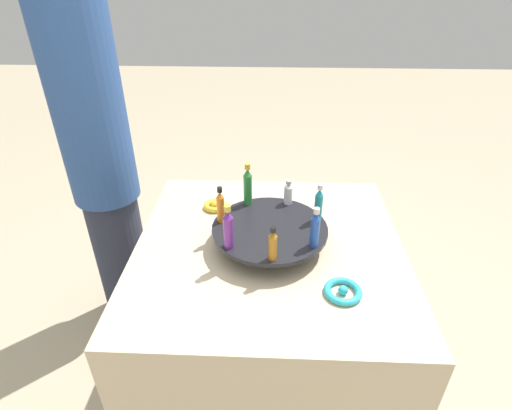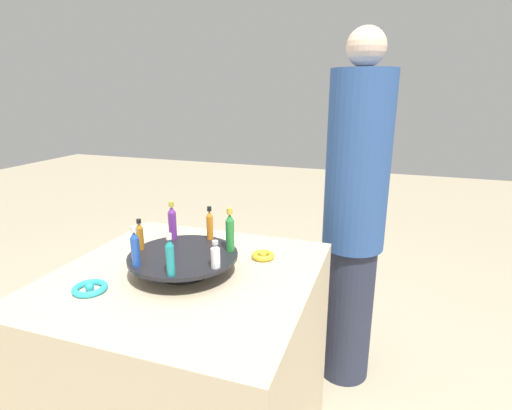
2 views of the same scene
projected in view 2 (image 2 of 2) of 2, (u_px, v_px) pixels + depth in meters
The scene contains 12 objects.
party_table at pixel (190, 375), 1.42m from camera, with size 0.84×0.84×0.79m.
display_stand at pixel (183, 259), 1.30m from camera, with size 0.35×0.35×0.07m.
bottle_clear at pixel (215, 255), 1.18m from camera, with size 0.03×0.03×0.09m.
bottle_green at pixel (230, 232), 1.30m from camera, with size 0.03×0.03×0.15m.
bottle_orange at pixel (210, 224), 1.41m from camera, with size 0.02×0.02×0.12m.
bottle_purple at pixel (172, 222), 1.41m from camera, with size 0.03×0.03×0.14m.
bottle_amber at pixel (140, 236), 1.32m from camera, with size 0.02×0.02×0.10m.
bottle_blue at pixel (135, 248), 1.19m from camera, with size 0.03×0.03×0.13m.
bottle_teal at pixel (170, 256), 1.13m from camera, with size 0.02×0.02×0.13m.
ribbon_bow_gold at pixel (263, 255), 1.42m from camera, with size 0.08×0.08×0.03m.
ribbon_bow_teal at pixel (90, 288), 1.19m from camera, with size 0.10×0.10×0.03m.
person_figure at pixel (354, 218), 1.80m from camera, with size 0.28×0.28×1.62m.
Camera 2 is at (0.61, -1.06, 1.37)m, focal length 28.00 mm.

